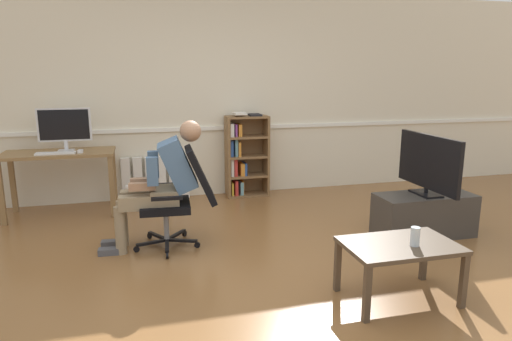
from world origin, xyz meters
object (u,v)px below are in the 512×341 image
bookshelf (244,156)px  office_chair (181,194)px  tv_stand (424,215)px  coffee_table (400,251)px  computer_mouse (80,151)px  imac_monitor (64,126)px  drinking_glass (415,236)px  person_seated (161,181)px  radiator (156,178)px  keyboard (56,153)px  tv_screen (428,164)px  computer_desk (59,162)px

bookshelf → office_chair: bookshelf is taller
tv_stand → coffee_table: same height
computer_mouse → imac_monitor: bearing=131.8°
office_chair → drinking_glass: 2.16m
person_seated → radiator: bearing=-176.6°
office_chair → coffee_table: (1.45, -1.47, -0.14)m
coffee_table → keyboard: bearing=135.6°
radiator → tv_screen: (2.62, -2.08, 0.47)m
computer_desk → computer_mouse: computer_mouse is taller
radiator → drinking_glass: 3.69m
tv_screen → computer_mouse: bearing=65.4°
keyboard → bookshelf: bookshelf is taller
keyboard → tv_stand: 4.07m
computer_mouse → drinking_glass: size_ratio=0.72×
computer_mouse → bookshelf: 2.07m
imac_monitor → tv_screen: (3.64, -1.77, -0.28)m
drinking_glass → bookshelf: bearing=99.5°
tv_screen → computer_desk: bearing=65.4°
computer_desk → tv_screen: bearing=-24.4°
computer_desk → radiator: size_ratio=1.42×
tv_screen → bookshelf: bearing=36.0°
tv_stand → drinking_glass: size_ratio=7.21×
computer_desk → coffee_table: size_ratio=1.51×
imac_monitor → computer_desk: bearing=-135.5°
keyboard → person_seated: person_seated is taller
bookshelf → tv_stand: bearing=-53.8°
bookshelf → coffee_table: 3.14m
radiator → person_seated: size_ratio=0.71×
office_chair → drinking_glass: office_chair is taller
computer_mouse → office_chair: office_chair is taller
office_chair → drinking_glass: size_ratio=6.97×
tv_stand → computer_mouse: bearing=155.6°
tv_stand → coffee_table: size_ratio=1.22×
computer_desk → office_chair: size_ratio=1.28×
office_chair → person_seated: person_seated is taller
keyboard → tv_stand: keyboard is taller
person_seated → tv_stand: (2.62, -0.36, -0.43)m
keyboard → bookshelf: size_ratio=0.37×
radiator → coffee_table: bearing=-63.1°
radiator → person_seated: person_seated is taller
bookshelf → office_chair: (-0.99, -1.63, -0.02)m
bookshelf → coffee_table: bookshelf is taller
office_chair → computer_desk: bearing=-132.8°
tv_screen → imac_monitor: bearing=63.9°
imac_monitor → keyboard: (-0.08, -0.22, -0.28)m
office_chair → tv_screen: size_ratio=1.02×
keyboard → computer_desk: bearing=87.6°
computer_mouse → bookshelf: (2.02, 0.41, -0.23)m
bookshelf → computer_desk: bearing=-172.8°
coffee_table → drinking_glass: size_ratio=5.89×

